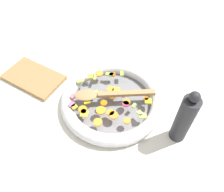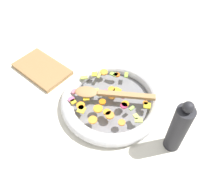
# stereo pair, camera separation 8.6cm
# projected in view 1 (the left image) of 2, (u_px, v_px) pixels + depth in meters

# --- Properties ---
(ground_plane) EXTENTS (4.00, 4.00, 0.00)m
(ground_plane) POSITION_uv_depth(u_px,v_px,m) (112.00, 104.00, 0.90)
(ground_plane) COLOR silver
(skillet) EXTENTS (0.41, 0.41, 0.05)m
(skillet) POSITION_uv_depth(u_px,v_px,m) (112.00, 100.00, 0.88)
(skillet) COLOR slate
(skillet) RESTS_ON ground_plane
(chopped_vegetables) EXTENTS (0.33, 0.30, 0.01)m
(chopped_vegetables) POSITION_uv_depth(u_px,v_px,m) (106.00, 99.00, 0.85)
(chopped_vegetables) COLOR orange
(chopped_vegetables) RESTS_ON skillet
(wooden_spoon) EXTENTS (0.28, 0.21, 0.01)m
(wooden_spoon) POSITION_uv_depth(u_px,v_px,m) (106.00, 94.00, 0.85)
(wooden_spoon) COLOR #A87F51
(wooden_spoon) RESTS_ON chopped_vegetables
(pepper_mill) EXTENTS (0.06, 0.06, 0.25)m
(pepper_mill) POSITION_uv_depth(u_px,v_px,m) (184.00, 119.00, 0.72)
(pepper_mill) COLOR #232328
(pepper_mill) RESTS_ON ground_plane
(cutting_board) EXTENTS (0.26, 0.15, 0.02)m
(cutting_board) POSITION_uv_depth(u_px,v_px,m) (34.00, 77.00, 0.98)
(cutting_board) COLOR #9E7547
(cutting_board) RESTS_ON ground_plane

